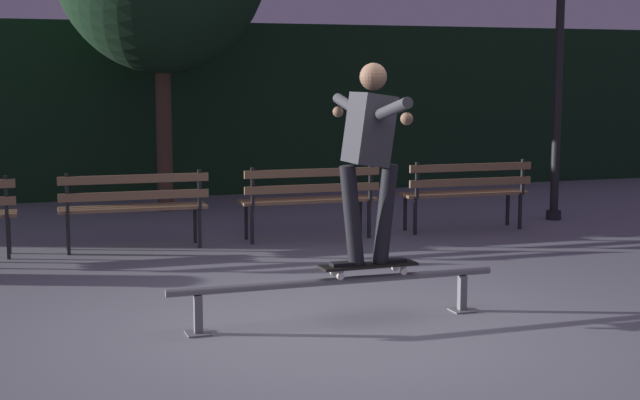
{
  "coord_description": "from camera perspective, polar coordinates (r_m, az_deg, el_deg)",
  "views": [
    {
      "loc": [
        -2.33,
        -6.51,
        1.9
      ],
      "look_at": [
        0.13,
        0.91,
        0.85
      ],
      "focal_mm": 52.06,
      "sensor_mm": 36.0,
      "label": 1
    }
  ],
  "objects": [
    {
      "name": "hedge_backdrop",
      "position": [
        15.28,
        -9.63,
        5.54
      ],
      "size": [
        24.0,
        1.2,
        2.73
      ],
      "primitive_type": "cube",
      "color": "black",
      "rests_on": "ground"
    },
    {
      "name": "ground_plane",
      "position": [
        7.17,
        1.3,
        -7.72
      ],
      "size": [
        90.0,
        90.0,
        0.0
      ],
      "primitive_type": "plane",
      "color": "slate"
    },
    {
      "name": "skateboard",
      "position": [
        7.26,
        2.99,
        -4.06
      ],
      "size": [
        0.79,
        0.22,
        0.09
      ],
      "color": "black",
      "rests_on": "grind_rail"
    },
    {
      "name": "grind_rail",
      "position": [
        7.2,
        1.01,
        -5.4
      ],
      "size": [
        2.64,
        0.18,
        0.35
      ],
      "color": "slate",
      "rests_on": "ground"
    },
    {
      "name": "park_bench_left_center",
      "position": [
        10.3,
        -11.37,
        -0.1
      ],
      "size": [
        1.61,
        0.46,
        0.88
      ],
      "color": "black",
      "rests_on": "ground"
    },
    {
      "name": "park_bench_rightmost",
      "position": [
        11.5,
        8.98,
        0.75
      ],
      "size": [
        1.61,
        0.46,
        0.88
      ],
      "color": "black",
      "rests_on": "ground"
    },
    {
      "name": "lamp_post_right",
      "position": [
        12.6,
        14.53,
        10.06
      ],
      "size": [
        0.32,
        0.32,
        3.9
      ],
      "color": "black",
      "rests_on": "ground"
    },
    {
      "name": "skateboarder",
      "position": [
        7.13,
        3.06,
        3.33
      ],
      "size": [
        0.62,
        1.41,
        1.56
      ],
      "color": "black",
      "rests_on": "skateboard"
    },
    {
      "name": "park_bench_right_center",
      "position": [
        10.73,
        -0.63,
        0.35
      ],
      "size": [
        1.61,
        0.46,
        0.88
      ],
      "color": "black",
      "rests_on": "ground"
    }
  ]
}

